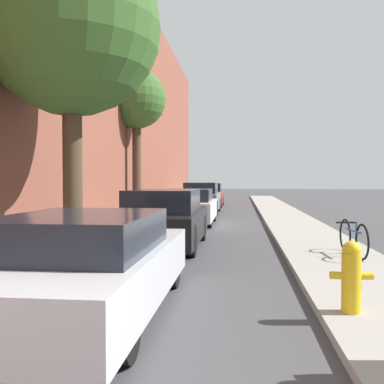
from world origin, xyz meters
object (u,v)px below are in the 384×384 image
Objects in this scene: street_tree_far at (136,101)px; parked_car_silver at (86,265)px; parked_car_black at (164,220)px; fire_hydrant at (351,276)px; parked_car_red at (209,195)px; bicycle at (353,238)px; parked_car_grey at (202,199)px; parked_car_white at (189,207)px; street_tree_near at (71,27)px.

parked_car_silver is at bearing -79.25° from street_tree_far.
fire_hydrant is (3.13, -5.34, -0.13)m from parked_car_black.
parked_car_red is at bearing 73.79° from street_tree_far.
fire_hydrant is 0.49× the size of bicycle.
parked_car_grey is 5.80m from street_tree_far.
bicycle is at bearing 75.86° from fire_hydrant.
parked_car_red reaches higher than bicycle.
parked_car_red is 18.45m from bicycle.
parked_car_red is 4.92× the size of fire_hydrant.
parked_car_white is 0.89× the size of parked_car_grey.
parked_car_white is at bearing -89.91° from parked_car_red.
street_tree_far is (-2.53, 13.32, 4.39)m from parked_car_silver.
parked_car_silver is 2.65× the size of bicycle.
fire_hydrant is at bearing -73.78° from parked_car_white.
parked_car_black is at bearing 52.14° from street_tree_near.
street_tree_far is at bearing -130.28° from parked_car_grey.
parked_car_red reaches higher than parked_car_silver.
parked_car_silver is 0.73× the size of street_tree_far.
parked_car_red is 0.64× the size of street_tree_near.
parked_car_red reaches higher than parked_car_white.
parked_car_silver is 16.31m from parked_car_grey.
parked_car_silver is 10.97m from parked_car_white.
bicycle is (1.00, 3.97, -0.07)m from fire_hydrant.
parked_car_black is (0.05, 5.37, 0.07)m from parked_car_silver.
street_tree_far is 12.35m from bicycle.
parked_car_silver is 0.70× the size of street_tree_near.
parked_car_silver is at bearing -90.02° from parked_car_grey.
parked_car_white reaches higher than fire_hydrant.
parked_car_grey is at bearing -89.77° from parked_car_red.
parked_car_white is at bearing 106.22° from fire_hydrant.
parked_car_black is 4.36m from bicycle.
parked_car_silver is at bearing -66.24° from street_tree_near.
street_tree_far is at bearing 137.05° from parked_car_white.
parked_car_white is 5.56m from street_tree_far.
fire_hydrant is (3.18, 0.03, -0.06)m from parked_car_silver.
bicycle is at bearing -76.84° from parked_car_red.
parked_car_grey is 13.01m from bicycle.
street_tree_far is 3.64× the size of bicycle.
parked_car_silver is 5.37m from parked_car_black.
parked_car_white is 11.40m from fire_hydrant.
parked_car_silver is at bearing -89.95° from parked_car_red.
parked_car_black reaches higher than fire_hydrant.
street_tree_far is (-2.53, 2.35, 4.36)m from parked_car_white.
parked_car_black is at bearing -89.77° from parked_car_red.
fire_hydrant is (3.18, -16.28, -0.17)m from parked_car_grey.
parked_car_black is 4.76m from street_tree_near.
street_tree_near is 7.69× the size of fire_hydrant.
parked_car_silver is at bearing -89.99° from parked_car_white.
parked_car_grey is 0.70× the size of street_tree_near.
bicycle is at bearing -71.26° from parked_car_grey.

